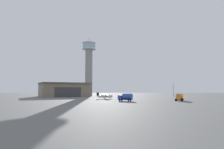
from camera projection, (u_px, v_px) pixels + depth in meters
ground_plane at (105, 102)px, 69.33m from camera, size 400.00×400.00×0.00m
control_tower at (89, 64)px, 143.21m from camera, size 10.33×10.33×43.93m
hangar at (64, 90)px, 126.00m from camera, size 37.12×34.05×9.01m
airplane_white at (105, 96)px, 94.16m from camera, size 8.45×10.81×3.19m
truck_fuel_tanker_orange at (179, 97)px, 78.00m from camera, size 4.74×6.92×3.04m
truck_fuel_tanker_blue at (126, 97)px, 75.87m from camera, size 6.09×4.55×3.04m
light_post_west at (92, 87)px, 116.58m from camera, size 0.44×0.44×10.44m
light_post_east at (173, 89)px, 120.66m from camera, size 0.44×0.44×8.63m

